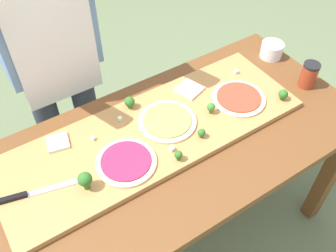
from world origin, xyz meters
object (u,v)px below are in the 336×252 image
Objects in this scene: prep_table at (166,160)px; sauce_jar at (309,75)px; pizza_whole_pesto_green at (167,121)px; broccoli_floret_back_left at (85,180)px; chefs_knife at (29,194)px; cheese_crumble_c at (120,119)px; broccoli_floret_front_right at (283,94)px; pizza_whole_beet_magenta at (126,162)px; cheese_crumble_d at (236,72)px; broccoli_floret_center_left at (211,107)px; broccoli_floret_center_right at (130,102)px; flour_cup at (271,51)px; pizza_slice_center at (58,143)px; cook_center at (50,47)px; pizza_whole_tomato_red at (239,98)px; broccoli_floret_front_left at (178,155)px; cheese_crumble_b at (172,149)px; cheese_crumble_a at (93,138)px; broccoli_floret_back_right at (201,133)px; pizza_slice_far_right at (189,89)px.

prep_table is 13.67× the size of sauce_jar.
broccoli_floret_back_left reaches higher than pizza_whole_pesto_green.
chefs_knife is 19.26× the size of cheese_crumble_c.
pizza_whole_pesto_green is 0.52m from broccoli_floret_front_right.
cheese_crumble_d reaches higher than pizza_whole_beet_magenta.
broccoli_floret_center_left is at bearing -16.32° from pizza_whole_pesto_green.
broccoli_floret_center_right is (-0.09, 0.16, 0.02)m from pizza_whole_pesto_green.
sauce_jar reaches higher than cheese_crumble_c.
broccoli_floret_front_right is 0.47× the size of flour_cup.
pizza_whole_beet_magenta is at bearing -52.21° from pizza_slice_center.
broccoli_floret_center_left is at bearing -50.55° from cook_center.
chefs_knife is at bearing -173.50° from flour_cup.
pizza_whole_tomato_red is 3.03× the size of broccoli_floret_back_left.
broccoli_floret_front_left is 0.83m from flour_cup.
pizza_whole_beet_magenta is 0.22m from cheese_crumble_c.
cheese_crumble_d is (0.51, 0.27, -0.02)m from broccoli_floret_front_left.
broccoli_floret_front_left is 2.48× the size of cheese_crumble_b.
broccoli_floret_center_left is at bearing -38.34° from broccoli_floret_center_right.
pizza_whole_beet_magenta is 15.46× the size of cheese_crumble_a.
broccoli_floret_back_left reaches higher than broccoli_floret_front_left.
pizza_slice_center is 4.64× the size of cheese_crumble_d.
cheese_crumble_b is at bearing -37.44° from pizza_slice_center.
cheese_crumble_b is (-0.13, 0.01, -0.01)m from broccoli_floret_back_right.
pizza_slice_far_right is 0.92× the size of flour_cup.
pizza_whole_tomato_red is 0.58m from pizza_whole_beet_magenta.
chefs_knife is 1.30m from flour_cup.
chefs_knife is 1.31× the size of pizza_whole_pesto_green.
cheese_crumble_c is at bearing -4.61° from pizza_slice_center.
pizza_slice_center is at bearing 165.72° from pizza_whole_tomato_red.
cheese_crumble_a is (0.12, -0.06, 0.00)m from pizza_slice_center.
broccoli_floret_back_right is at bearing -3.49° from broccoli_floret_back_left.
prep_table is 16.56× the size of pizza_slice_far_right.
pizza_whole_pesto_green is 13.53× the size of cheese_crumble_d.
broccoli_floret_front_left is at bearing -162.33° from broccoli_floret_back_right.
pizza_whole_tomato_red and cheese_crumble_c have the same top height.
cheese_crumble_d is at bearing 11.35° from pizza_whole_pesto_green.
broccoli_floret_back_right reaches higher than pizza_whole_beet_magenta.
broccoli_floret_center_right reaches higher than pizza_slice_far_right.
cheese_crumble_d reaches higher than cheese_crumble_c.
pizza_slice_center is 1.62× the size of broccoli_floret_center_left.
sauce_jar is at bearing -43.28° from cheese_crumble_d.
broccoli_floret_center_left reaches higher than pizza_slice_far_right.
pizza_whole_tomato_red is 4.58× the size of broccoli_floret_center_left.
broccoli_floret_back_right is at bearing -29.62° from pizza_slice_center.
broccoli_floret_front_right reaches higher than pizza_whole_pesto_green.
pizza_whole_beet_magenta is 0.74m from broccoli_floret_front_right.
pizza_whole_beet_magenta reaches higher than cheese_crumble_a.
cheese_crumble_d is (0.74, 0.01, 0.00)m from cheese_crumble_a.
pizza_slice_far_right is 0.28m from broccoli_floret_center_right.
cook_center reaches higher than broccoli_floret_front_left.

